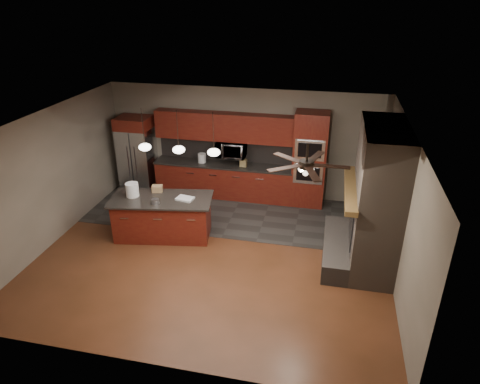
% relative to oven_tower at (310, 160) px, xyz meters
% --- Properties ---
extents(ground, '(7.00, 7.00, 0.00)m').
position_rel_oven_tower_xyz_m(ground, '(-1.70, -2.69, -1.19)').
color(ground, brown).
rests_on(ground, ground).
extents(ceiling, '(7.00, 6.00, 0.02)m').
position_rel_oven_tower_xyz_m(ceiling, '(-1.70, -2.69, 1.61)').
color(ceiling, white).
rests_on(ceiling, back_wall).
extents(back_wall, '(7.00, 0.02, 2.80)m').
position_rel_oven_tower_xyz_m(back_wall, '(-1.70, 0.31, 0.21)').
color(back_wall, gray).
rests_on(back_wall, ground).
extents(right_wall, '(0.02, 6.00, 2.80)m').
position_rel_oven_tower_xyz_m(right_wall, '(1.80, -2.69, 0.21)').
color(right_wall, gray).
rests_on(right_wall, ground).
extents(left_wall, '(0.02, 6.00, 2.80)m').
position_rel_oven_tower_xyz_m(left_wall, '(-5.20, -2.69, 0.21)').
color(left_wall, gray).
rests_on(left_wall, ground).
extents(slate_tile_patch, '(7.00, 2.40, 0.01)m').
position_rel_oven_tower_xyz_m(slate_tile_patch, '(-1.70, -0.89, -1.19)').
color(slate_tile_patch, '#2E2D2A').
rests_on(slate_tile_patch, ground).
extents(fireplace_column, '(1.30, 2.10, 2.80)m').
position_rel_oven_tower_xyz_m(fireplace_column, '(1.34, -2.29, 0.11)').
color(fireplace_column, brown).
rests_on(fireplace_column, ground).
extents(back_cabinetry, '(3.59, 0.64, 2.20)m').
position_rel_oven_tower_xyz_m(back_cabinetry, '(-2.18, 0.05, -0.30)').
color(back_cabinetry, maroon).
rests_on(back_cabinetry, ground).
extents(oven_tower, '(0.80, 0.63, 2.38)m').
position_rel_oven_tower_xyz_m(oven_tower, '(0.00, 0.00, 0.00)').
color(oven_tower, maroon).
rests_on(oven_tower, ground).
extents(microwave, '(0.73, 0.41, 0.50)m').
position_rel_oven_tower_xyz_m(microwave, '(-1.98, 0.06, 0.11)').
color(microwave, silver).
rests_on(microwave, back_cabinetry).
extents(refrigerator, '(0.86, 0.75, 2.01)m').
position_rel_oven_tower_xyz_m(refrigerator, '(-4.51, -0.07, -0.18)').
color(refrigerator, silver).
rests_on(refrigerator, ground).
extents(kitchen_island, '(2.30, 1.32, 0.92)m').
position_rel_oven_tower_xyz_m(kitchen_island, '(-2.98, -2.24, -0.73)').
color(kitchen_island, maroon).
rests_on(kitchen_island, ground).
extents(white_bucket, '(0.31, 0.31, 0.30)m').
position_rel_oven_tower_xyz_m(white_bucket, '(-3.61, -2.26, -0.12)').
color(white_bucket, white).
rests_on(white_bucket, kitchen_island).
extents(paint_can, '(0.18, 0.18, 0.11)m').
position_rel_oven_tower_xyz_m(paint_can, '(-3.00, -2.50, -0.22)').
color(paint_can, '#AFAFB4').
rests_on(paint_can, kitchen_island).
extents(paint_tray, '(0.39, 0.30, 0.04)m').
position_rel_oven_tower_xyz_m(paint_tray, '(-2.46, -2.18, -0.25)').
color(paint_tray, silver).
rests_on(paint_tray, kitchen_island).
extents(cardboard_box, '(0.26, 0.21, 0.14)m').
position_rel_oven_tower_xyz_m(cardboard_box, '(-3.18, -1.94, -0.20)').
color(cardboard_box, '#91704B').
rests_on(cardboard_box, kitchen_island).
extents(counter_bucket, '(0.25, 0.25, 0.24)m').
position_rel_oven_tower_xyz_m(counter_bucket, '(-2.74, 0.01, -0.17)').
color(counter_bucket, silver).
rests_on(counter_bucket, back_cabinetry).
extents(counter_box, '(0.17, 0.14, 0.18)m').
position_rel_oven_tower_xyz_m(counter_box, '(-1.64, -0.04, -0.20)').
color(counter_box, olive).
rests_on(counter_box, back_cabinetry).
extents(pendant_left, '(0.26, 0.26, 0.92)m').
position_rel_oven_tower_xyz_m(pendant_left, '(-3.35, -1.99, 0.77)').
color(pendant_left, black).
rests_on(pendant_left, ceiling).
extents(pendant_center, '(0.26, 0.26, 0.92)m').
position_rel_oven_tower_xyz_m(pendant_center, '(-2.60, -1.99, 0.77)').
color(pendant_center, black).
rests_on(pendant_center, ceiling).
extents(pendant_right, '(0.26, 0.26, 0.92)m').
position_rel_oven_tower_xyz_m(pendant_right, '(-1.85, -1.99, 0.77)').
color(pendant_right, black).
rests_on(pendant_right, ceiling).
extents(ceiling_fan, '(1.27, 1.33, 0.41)m').
position_rel_oven_tower_xyz_m(ceiling_fan, '(0.10, -3.49, 1.27)').
color(ceiling_fan, black).
rests_on(ceiling_fan, ceiling).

